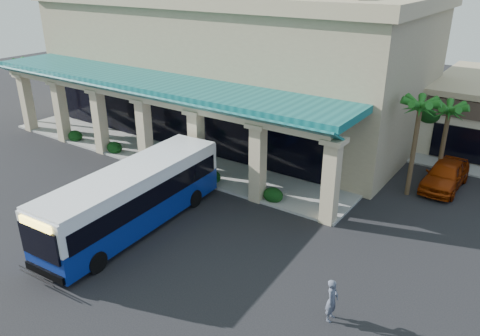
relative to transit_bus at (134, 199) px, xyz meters
The scene contains 10 objects.
ground 2.81m from the transit_bus, 26.09° to the left, with size 110.00×110.00×0.00m, color black.
main_building 18.46m from the transit_bus, 109.31° to the left, with size 30.80×14.80×11.35m, color tan, non-canonical shape.
arcade 9.89m from the transit_bus, 127.37° to the left, with size 30.00×6.20×5.70m, color #0E5255, non-canonical shape.
palm_0 16.06m from the transit_bus, 48.70° to the left, with size 2.40×2.40×6.60m, color #185A18, non-canonical shape.
palm_1 18.97m from the transit_bus, 52.42° to the left, with size 2.40×2.40×5.80m, color #185A18, non-canonical shape.
palm_2 21.84m from the transit_bus, 159.87° to the left, with size 2.40×2.40×6.20m, color #185A18, non-canonical shape.
broadleaf_tree 22.17m from the transit_bus, 64.49° to the left, with size 2.60×2.60×4.81m, color black, non-canonical shape.
transit_bus is the anchor object (origin of this frame).
pedestrian 11.41m from the transit_bus, ahead, with size 0.65×0.43×1.79m, color #484E5F.
car_silver 18.70m from the transit_bus, 49.59° to the left, with size 2.04×5.08×1.73m, color #8F2C06.
Camera 1 is at (14.62, -15.49, 12.62)m, focal length 35.00 mm.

